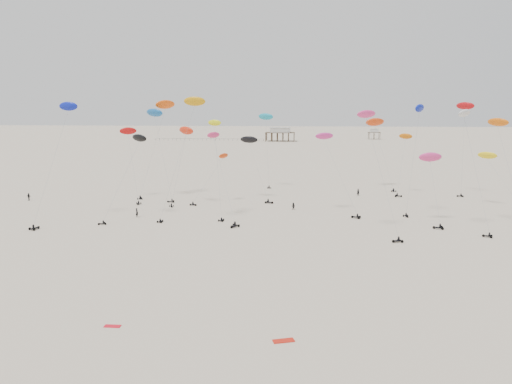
# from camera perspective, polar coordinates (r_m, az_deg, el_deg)

# --- Properties ---
(ground_plane) EXTENTS (900.00, 900.00, 0.00)m
(ground_plane) POSITION_cam_1_polar(r_m,az_deg,el_deg) (210.21, 3.18, 3.16)
(ground_plane) COLOR beige
(pavilion_main) EXTENTS (21.00, 13.00, 9.80)m
(pavilion_main) POSITION_cam_1_polar(r_m,az_deg,el_deg) (359.74, 2.77, 6.50)
(pavilion_main) COLOR brown
(pavilion_main) RESTS_ON ground
(pavilion_small) EXTENTS (9.00, 7.00, 8.00)m
(pavilion_small) POSITION_cam_1_polar(r_m,az_deg,el_deg) (392.36, 13.35, 6.40)
(pavilion_small) COLOR brown
(pavilion_small) RESTS_ON ground
(pier_fence) EXTENTS (80.20, 0.20, 1.50)m
(pier_fence) POSITION_cam_1_polar(r_m,az_deg,el_deg) (366.54, -5.42, 5.98)
(pier_fence) COLOR black
(pier_fence) RESTS_ON ground
(rig_0) EXTENTS (8.82, 13.36, 20.13)m
(rig_0) POSITION_cam_1_polar(r_m,az_deg,el_deg) (133.79, -14.22, 5.40)
(rig_0) COLOR black
(rig_0) RESTS_ON ground
(rig_1) EXTENTS (5.11, 9.23, 21.16)m
(rig_1) POSITION_cam_1_polar(r_m,az_deg,el_deg) (107.64, -4.48, 4.23)
(rig_1) COLOR black
(rig_1) RESTS_ON ground
(rig_2) EXTENTS (8.50, 12.79, 23.97)m
(rig_2) POSITION_cam_1_polar(r_m,az_deg,el_deg) (95.65, 13.40, 5.00)
(rig_2) COLOR black
(rig_2) RESTS_ON ground
(rig_3) EXTENTS (8.77, 13.89, 20.63)m
(rig_3) POSITION_cam_1_polar(r_m,az_deg,el_deg) (103.04, -3.63, 1.15)
(rig_3) COLOR black
(rig_3) RESTS_ON ground
(rig_4) EXTENTS (5.18, 8.20, 24.38)m
(rig_4) POSITION_cam_1_polar(r_m,az_deg,el_deg) (115.51, 17.93, 6.93)
(rig_4) COLOR black
(rig_4) RESTS_ON ground
(rig_5) EXTENTS (4.97, 15.72, 26.10)m
(rig_5) POSITION_cam_1_polar(r_m,az_deg,el_deg) (111.98, -21.55, 5.79)
(rig_5) COLOR black
(rig_5) RESTS_ON ground
(rig_6) EXTENTS (6.03, 9.14, 19.25)m
(rig_6) POSITION_cam_1_polar(r_m,az_deg,el_deg) (123.49, -8.15, 6.11)
(rig_6) COLOR black
(rig_6) RESTS_ON ground
(rig_7) EXTENTS (5.88, 10.71, 17.15)m
(rig_7) POSITION_cam_1_polar(r_m,az_deg,el_deg) (142.70, 16.49, 4.20)
(rig_7) COLOR black
(rig_7) RESTS_ON ground
(rig_8) EXTENTS (5.40, 6.51, 22.15)m
(rig_8) POSITION_cam_1_polar(r_m,az_deg,el_deg) (148.64, 1.17, 7.71)
(rig_8) COLOR black
(rig_8) RESTS_ON ground
(rig_9) EXTENTS (10.45, 10.95, 19.16)m
(rig_9) POSITION_cam_1_polar(r_m,az_deg,el_deg) (113.04, 8.76, 3.99)
(rig_9) COLOR black
(rig_9) RESTS_ON ground
(rig_10) EXTENTS (5.25, 9.88, 25.26)m
(rig_10) POSITION_cam_1_polar(r_m,az_deg,el_deg) (148.09, 22.74, 7.92)
(rig_10) COLOR black
(rig_10) RESTS_ON ground
(rig_11) EXTENTS (8.84, 9.91, 14.03)m
(rig_11) POSITION_cam_1_polar(r_m,az_deg,el_deg) (124.70, -4.89, 2.32)
(rig_11) COLOR black
(rig_11) RESTS_ON ground
(rig_12) EXTENTS (7.97, 13.79, 19.60)m
(rig_12) POSITION_cam_1_polar(r_m,az_deg,el_deg) (111.09, -13.80, 4.59)
(rig_12) COLOR black
(rig_12) RESTS_ON ground
(rig_13) EXTENTS (10.40, 12.00, 24.26)m
(rig_13) POSITION_cam_1_polar(r_m,az_deg,el_deg) (133.92, -11.35, 7.94)
(rig_13) COLOR black
(rig_13) RESTS_ON ground
(rig_14) EXTENTS (9.70, 10.67, 17.33)m
(rig_14) POSITION_cam_1_polar(r_m,az_deg,el_deg) (128.89, -0.31, 4.49)
(rig_14) COLOR black
(rig_14) RESTS_ON ground
(rig_15) EXTENTS (8.81, 12.93, 21.59)m
(rig_15) POSITION_cam_1_polar(r_m,az_deg,el_deg) (152.45, 13.62, 7.10)
(rig_15) COLOR black
(rig_15) RESTS_ON ground
(rig_16) EXTENTS (9.94, 6.14, 25.98)m
(rig_16) POSITION_cam_1_polar(r_m,az_deg,el_deg) (104.51, -7.54, 8.52)
(rig_16) COLOR black
(rig_16) RESTS_ON ground
(rig_17) EXTENTS (4.96, 9.98, 15.03)m
(rig_17) POSITION_cam_1_polar(r_m,az_deg,el_deg) (108.22, 19.48, 2.19)
(rig_17) COLOR black
(rig_17) RESTS_ON ground
(rig_18) EXTENTS (4.44, 18.01, 24.29)m
(rig_18) POSITION_cam_1_polar(r_m,az_deg,el_deg) (109.65, 26.38, 5.09)
(rig_18) COLOR black
(rig_18) RESTS_ON ground
(rig_19) EXTENTS (8.63, 12.36, 26.11)m
(rig_19) POSITION_cam_1_polar(r_m,az_deg,el_deg) (136.64, -10.63, 8.74)
(rig_19) COLOR black
(rig_19) RESTS_ON ground
(rig_20) EXTENTS (8.44, 14.90, 16.45)m
(rig_20) POSITION_cam_1_polar(r_m,az_deg,el_deg) (132.14, 25.54, 2.77)
(rig_20) COLOR black
(rig_20) RESTS_ON ground
(rig_21) EXTENTS (6.24, 11.55, 23.70)m
(rig_21) POSITION_cam_1_polar(r_m,az_deg,el_deg) (103.91, 23.26, 5.32)
(rig_21) COLOR black
(rig_21) RESTS_ON ground
(spectator_0) EXTENTS (1.02, 0.98, 2.32)m
(spectator_0) POSITION_cam_1_polar(r_m,az_deg,el_deg) (111.54, -13.44, -2.80)
(spectator_0) COLOR black
(spectator_0) RESTS_ON ground
(spectator_1) EXTENTS (1.13, 1.06, 2.02)m
(spectator_1) POSITION_cam_1_polar(r_m,az_deg,el_deg) (116.28, 4.28, -2.06)
(spectator_1) COLOR black
(spectator_1) RESTS_ON ground
(spectator_2) EXTENTS (1.42, 0.88, 2.27)m
(spectator_2) POSITION_cam_1_polar(r_m,az_deg,el_deg) (140.54, -24.52, -0.88)
(spectator_2) COLOR black
(spectator_2) RESTS_ON ground
(spectator_3) EXTENTS (0.84, 0.59, 2.26)m
(spectator_3) POSITION_cam_1_polar(r_m,az_deg,el_deg) (137.46, 11.57, -0.42)
(spectator_3) COLOR black
(spectator_3) RESTS_ON ground
(grounded_kite_a) EXTENTS (2.37, 1.55, 0.08)m
(grounded_kite_a) POSITION_cam_1_polar(r_m,az_deg,el_deg) (52.95, 3.17, -16.65)
(grounded_kite_a) COLOR red
(grounded_kite_a) RESTS_ON ground
(grounded_kite_b) EXTENTS (1.82, 0.75, 0.07)m
(grounded_kite_b) POSITION_cam_1_polar(r_m,az_deg,el_deg) (58.11, -16.08, -14.55)
(grounded_kite_b) COLOR red
(grounded_kite_b) RESTS_ON ground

